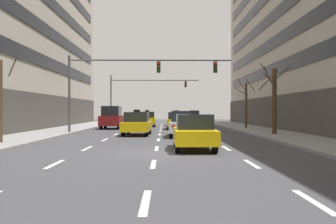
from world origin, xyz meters
TOP-DOWN VIEW (x-y plane):
  - ground_plane at (0.00, 0.00)m, footprint 120.00×120.00m
  - lane_stripe_l1_s3 at (-3.21, -3.00)m, footprint 0.16×2.00m
  - lane_stripe_l1_s4 at (-3.21, 2.00)m, footprint 0.16×2.00m
  - lane_stripe_l1_s5 at (-3.21, 7.00)m, footprint 0.16×2.00m
  - lane_stripe_l1_s6 at (-3.21, 12.00)m, footprint 0.16×2.00m
  - lane_stripe_l1_s7 at (-3.21, 17.00)m, footprint 0.16×2.00m
  - lane_stripe_l1_s8 at (-3.21, 22.00)m, footprint 0.16×2.00m
  - lane_stripe_l1_s9 at (-3.21, 27.00)m, footprint 0.16×2.00m
  - lane_stripe_l1_s10 at (-3.21, 32.00)m, footprint 0.16×2.00m
  - lane_stripe_l2_s2 at (0.00, -8.00)m, footprint 0.16×2.00m
  - lane_stripe_l2_s3 at (0.00, -3.00)m, footprint 0.16×2.00m
  - lane_stripe_l2_s4 at (0.00, 2.00)m, footprint 0.16×2.00m
  - lane_stripe_l2_s5 at (0.00, 7.00)m, footprint 0.16×2.00m
  - lane_stripe_l2_s6 at (0.00, 12.00)m, footprint 0.16×2.00m
  - lane_stripe_l2_s7 at (0.00, 17.00)m, footprint 0.16×2.00m
  - lane_stripe_l2_s8 at (0.00, 22.00)m, footprint 0.16×2.00m
  - lane_stripe_l2_s9 at (0.00, 27.00)m, footprint 0.16×2.00m
  - lane_stripe_l2_s10 at (0.00, 32.00)m, footprint 0.16×2.00m
  - lane_stripe_l3_s2 at (3.21, -8.00)m, footprint 0.16×2.00m
  - lane_stripe_l3_s3 at (3.21, -3.00)m, footprint 0.16×2.00m
  - lane_stripe_l3_s4 at (3.21, 2.00)m, footprint 0.16×2.00m
  - lane_stripe_l3_s5 at (3.21, 7.00)m, footprint 0.16×2.00m
  - lane_stripe_l3_s6 at (3.21, 12.00)m, footprint 0.16×2.00m
  - lane_stripe_l3_s7 at (3.21, 17.00)m, footprint 0.16×2.00m
  - lane_stripe_l3_s8 at (3.21, 22.00)m, footprint 0.16×2.00m
  - lane_stripe_l3_s9 at (3.21, 27.00)m, footprint 0.16×2.00m
  - lane_stripe_l3_s10 at (3.21, 32.00)m, footprint 0.16×2.00m
  - taxi_driving_0 at (-1.56, 25.49)m, footprint 1.91×4.40m
  - taxi_driving_1 at (-1.59, 11.10)m, footprint 1.97×4.44m
  - taxi_driving_2 at (1.48, 19.42)m, footprint 1.80×4.28m
  - car_driving_3 at (1.67, 9.55)m, footprint 2.13×4.69m
  - car_driving_4 at (1.69, 26.61)m, footprint 1.85×4.24m
  - taxi_driving_5 at (1.68, 1.38)m, footprint 1.78×4.22m
  - car_driving_6 at (-4.74, 20.56)m, footprint 1.93×4.53m
  - traffic_signal_0 at (-2.18, 12.84)m, footprint 12.35×0.35m
  - traffic_signal_1 at (-2.99, 34.49)m, footprint 11.87×0.34m
  - street_tree_0 at (7.95, 19.24)m, footprint 1.74×1.07m
  - street_tree_1 at (7.95, 10.47)m, footprint 1.99×1.83m

SIDE VIEW (x-z plane):
  - ground_plane at x=0.00m, z-range 0.00..0.00m
  - lane_stripe_l1_s3 at x=-3.21m, z-range 0.00..0.01m
  - lane_stripe_l1_s4 at x=-3.21m, z-range 0.00..0.01m
  - lane_stripe_l1_s5 at x=-3.21m, z-range 0.00..0.01m
  - lane_stripe_l1_s6 at x=-3.21m, z-range 0.00..0.01m
  - lane_stripe_l1_s7 at x=-3.21m, z-range 0.00..0.01m
  - lane_stripe_l1_s8 at x=-3.21m, z-range 0.00..0.01m
  - lane_stripe_l1_s9 at x=-3.21m, z-range 0.00..0.01m
  - lane_stripe_l1_s10 at x=-3.21m, z-range 0.00..0.01m
  - lane_stripe_l2_s2 at x=0.00m, z-range 0.00..0.01m
  - lane_stripe_l2_s3 at x=0.00m, z-range 0.00..0.01m
  - lane_stripe_l2_s4 at x=0.00m, z-range 0.00..0.01m
  - lane_stripe_l2_s5 at x=0.00m, z-range 0.00..0.01m
  - lane_stripe_l2_s6 at x=0.00m, z-range 0.00..0.01m
  - lane_stripe_l2_s7 at x=0.00m, z-range 0.00..0.01m
  - lane_stripe_l2_s8 at x=0.00m, z-range 0.00..0.01m
  - lane_stripe_l2_s9 at x=0.00m, z-range 0.00..0.01m
  - lane_stripe_l2_s10 at x=0.00m, z-range 0.00..0.01m
  - lane_stripe_l3_s2 at x=3.21m, z-range 0.00..0.01m
  - lane_stripe_l3_s3 at x=3.21m, z-range 0.00..0.01m
  - lane_stripe_l3_s4 at x=3.21m, z-range 0.00..0.01m
  - lane_stripe_l3_s5 at x=3.21m, z-range 0.00..0.01m
  - lane_stripe_l3_s6 at x=3.21m, z-range 0.00..0.01m
  - lane_stripe_l3_s7 at x=3.21m, z-range 0.00..0.01m
  - lane_stripe_l3_s8 at x=3.21m, z-range 0.00..0.01m
  - lane_stripe_l3_s9 at x=3.21m, z-range 0.00..0.01m
  - lane_stripe_l3_s10 at x=3.21m, z-range 0.00..0.01m
  - car_driving_4 at x=1.69m, z-range -0.01..1.57m
  - taxi_driving_5 at x=1.68m, z-range -0.10..1.66m
  - taxi_driving_2 at x=1.48m, z-range -0.10..1.68m
  - taxi_driving_0 at x=-1.56m, z-range -0.10..1.72m
  - taxi_driving_1 at x=-1.59m, z-range -0.10..1.72m
  - car_driving_3 at x=1.67m, z-range -0.01..1.72m
  - car_driving_6 at x=-4.74m, z-range -0.01..2.18m
  - street_tree_0 at x=7.95m, z-range 0.12..4.74m
  - street_tree_1 at x=7.95m, z-range 0.06..5.03m
  - traffic_signal_0 at x=-2.18m, z-range 1.59..7.36m
  - traffic_signal_1 at x=-2.99m, z-range 1.41..7.75m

